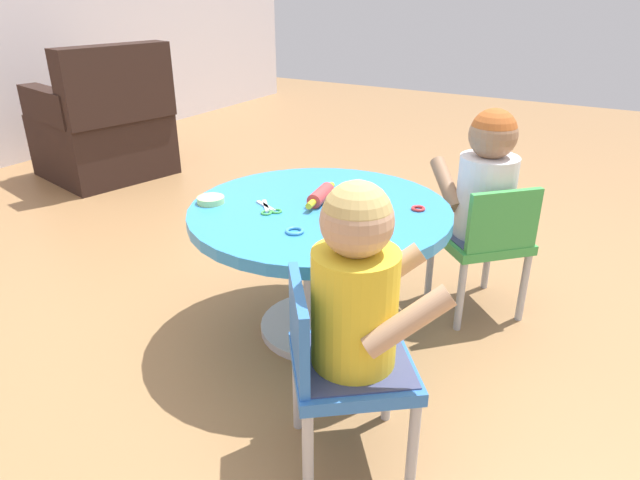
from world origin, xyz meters
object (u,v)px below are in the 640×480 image
seated_child_left (357,285)px  armchair_dark (105,130)px  child_chair_left (339,365)px  craft_scissors (269,209)px  rolling_pin (321,195)px  craft_table (320,238)px  seated_child_right (487,179)px  child_chair_right (485,241)px

seated_child_left → armchair_dark: armchair_dark is taller
child_chair_left → craft_scissors: bearing=50.6°
seated_child_left → armchair_dark: bearing=61.5°
child_chair_left → rolling_pin: (0.56, 0.38, 0.21)m
craft_table → seated_child_right: seated_child_right is taller
craft_table → child_chair_left: 0.63m
rolling_pin → craft_scissors: rolling_pin is taller
child_chair_right → seated_child_left: bearing=175.3°
seated_child_right → craft_table: bearing=135.7°
child_chair_left → rolling_pin: size_ratio=2.33×
rolling_pin → craft_table: bearing=-152.4°
rolling_pin → craft_scissors: 0.19m
craft_table → craft_scissors: bearing=129.3°
child_chair_left → seated_child_right: bearing=-4.6°
craft_scissors → seated_child_left: bearing=-125.9°
child_chair_right → armchair_dark: 2.65m
child_chair_left → seated_child_left: 0.23m
seated_child_left → craft_scissors: (0.38, 0.52, -0.04)m
craft_table → child_chair_left: size_ratio=1.66×
craft_table → seated_child_right: bearing=-44.3°
rolling_pin → child_chair_right: bearing=-52.5°
seated_child_right → craft_scissors: size_ratio=3.68×
seated_child_left → child_chair_right: (0.91, -0.08, -0.23)m
armchair_dark → rolling_pin: size_ratio=3.71×
craft_table → seated_child_left: seated_child_left is taller
child_chair_left → seated_child_left: bearing=-51.9°
child_chair_left → child_chair_right: (0.93, -0.11, 0.00)m
rolling_pin → craft_scissors: (-0.15, 0.11, -0.02)m
craft_table → rolling_pin: bearing=27.6°
craft_table → seated_child_left: 0.65m
child_chair_left → seated_child_right: 0.99m
craft_table → child_chair_left: (-0.51, -0.36, -0.07)m
rolling_pin → armchair_dark: bearing=68.4°
rolling_pin → craft_scissors: bearing=144.6°
armchair_dark → rolling_pin: bearing=-111.6°
armchair_dark → rolling_pin: armchair_dark is taller
seated_child_left → rolling_pin: 0.68m
armchair_dark → seated_child_right: bearing=-99.6°
child_chair_left → armchair_dark: (1.40, 2.51, 0.00)m
child_chair_right → craft_scissors: size_ratio=3.87×
child_chair_left → craft_scissors: child_chair_left is taller
child_chair_left → armchair_dark: size_ratio=0.63×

